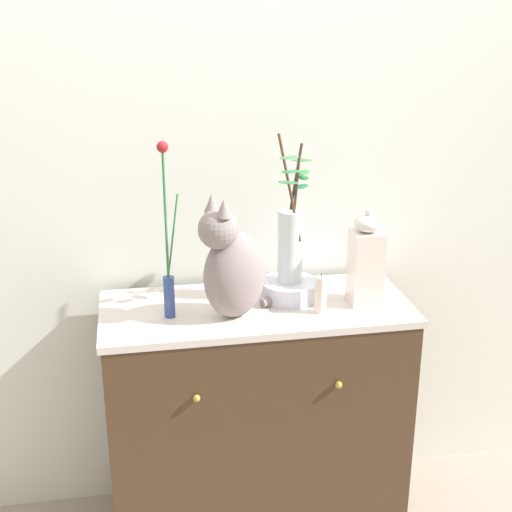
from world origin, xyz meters
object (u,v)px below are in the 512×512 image
bowl_porcelain (289,290)px  jar_lidded_porcelain (366,261)px  vase_slim_green (168,263)px  vase_glass_clear (291,241)px  sideboard (256,420)px  cat_sitting (233,266)px  candle_pillar (321,295)px

bowl_porcelain → jar_lidded_porcelain: 0.28m
vase_slim_green → vase_glass_clear: (0.42, 0.08, 0.02)m
sideboard → bowl_porcelain: bowl_porcelain is taller
vase_glass_clear → bowl_porcelain: bearing=152.0°
vase_slim_green → bowl_porcelain: (0.42, 0.08, -0.16)m
cat_sitting → candle_pillar: 0.31m
vase_slim_green → jar_lidded_porcelain: bearing=-0.2°
candle_pillar → cat_sitting: bearing=176.1°
vase_glass_clear → jar_lidded_porcelain: size_ratio=1.53×
cat_sitting → bowl_porcelain: size_ratio=2.12×
vase_slim_green → bowl_porcelain: vase_slim_green is taller
vase_slim_green → candle_pillar: size_ratio=4.17×
candle_pillar → vase_glass_clear: bearing=118.9°
vase_slim_green → candle_pillar: 0.51m
cat_sitting → jar_lidded_porcelain: 0.46m
cat_sitting → vase_glass_clear: 0.25m
vase_glass_clear → vase_slim_green: bearing=-169.5°
vase_slim_green → vase_glass_clear: bearing=10.5°
bowl_porcelain → jar_lidded_porcelain: (0.24, -0.08, 0.12)m
jar_lidded_porcelain → vase_slim_green: bearing=179.8°
cat_sitting → bowl_porcelain: bearing=28.0°
jar_lidded_porcelain → candle_pillar: (-0.17, -0.05, -0.09)m
vase_slim_green → candle_pillar: (0.49, -0.06, -0.13)m
sideboard → vase_glass_clear: vase_glass_clear is taller
cat_sitting → bowl_porcelain: cat_sitting is taller
sideboard → bowl_porcelain: bearing=18.1°
bowl_porcelain → candle_pillar: bearing=-60.9°
candle_pillar → vase_slim_green: bearing=173.5°
sideboard → vase_glass_clear: (0.13, 0.04, 0.67)m
sideboard → vase_glass_clear: bearing=17.7°
sideboard → bowl_porcelain: (0.13, 0.04, 0.49)m
vase_glass_clear → sideboard: bearing=-162.3°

